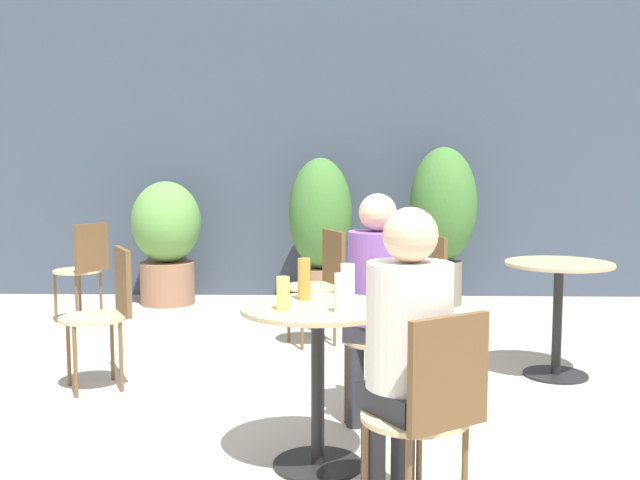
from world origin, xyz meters
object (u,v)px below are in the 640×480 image
object	(u,v)px
cafe_table_near	(318,350)
bistro_chair_2	(420,283)
beer_glass_3	(304,279)
bistro_chair_5	(322,276)
potted_plant_2	(443,214)
bistro_chair_4	(84,263)
potted_plant_1	(320,223)
beer_glass_1	(342,293)
bistro_chair_0	(431,403)
cafe_table_far	(558,294)
bistro_chair_3	(108,304)
potted_plant_0	(166,237)
seated_person_0	(407,338)
seated_person_1	(376,287)
beer_glass_2	(348,283)
bistro_chair_1	(387,322)
beer_glass_0	(283,293)

from	to	relation	value
cafe_table_near	bistro_chair_2	xyz separation A→B (m)	(0.66, 1.93, -0.03)
cafe_table_near	beer_glass_3	distance (m)	0.34
bistro_chair_5	potted_plant_2	world-z (taller)	potted_plant_2
bistro_chair_4	potted_plant_1	xyz separation A→B (m)	(1.96, 0.83, 0.26)
bistro_chair_2	beer_glass_1	size ratio (longest dim) A/B	5.02
bistro_chair_0	bistro_chair_4	distance (m)	4.33
cafe_table_far	bistro_chair_3	size ratio (longest dim) A/B	0.87
bistro_chair_2	potted_plant_0	size ratio (longest dim) A/B	0.72
seated_person_0	seated_person_1	world-z (taller)	seated_person_0
beer_glass_3	beer_glass_2	bearing A→B (deg)	-13.91
seated_person_0	potted_plant_2	world-z (taller)	potted_plant_2
cafe_table_far	bistro_chair_2	bearing A→B (deg)	149.19
seated_person_0	beer_glass_3	distance (m)	0.80
cafe_table_far	potted_plant_1	xyz separation A→B (m)	(-1.55, 2.31, 0.25)
beer_glass_1	potted_plant_1	xyz separation A→B (m)	(-0.18, 3.88, -0.04)
beer_glass_3	potted_plant_1	world-z (taller)	potted_plant_1
cafe_table_far	potted_plant_0	size ratio (longest dim) A/B	0.63
bistro_chair_2	beer_glass_3	bearing A→B (deg)	-51.29
bistro_chair_4	beer_glass_1	distance (m)	3.74
cafe_table_near	beer_glass_3	xyz separation A→B (m)	(-0.07, 0.16, 0.29)
seated_person_1	seated_person_0	bearing A→B (deg)	-60.02
bistro_chair_1	potted_plant_1	bearing A→B (deg)	124.86
cafe_table_far	bistro_chair_2	size ratio (longest dim) A/B	0.87
bistro_chair_1	beer_glass_3	bearing A→B (deg)	-101.10
beer_glass_2	potted_plant_2	xyz separation A→B (m)	(0.94, 3.68, 0.04)
bistro_chair_3	bistro_chair_0	bearing A→B (deg)	15.77
bistro_chair_0	bistro_chair_1	size ratio (longest dim) A/B	1.00
bistro_chair_3	beer_glass_2	size ratio (longest dim) A/B	4.84
bistro_chair_3	bistro_chair_5	bearing A→B (deg)	103.65
bistro_chair_1	seated_person_1	xyz separation A→B (m)	(-0.06, -0.13, 0.21)
bistro_chair_3	beer_glass_1	distance (m)	1.91
bistro_chair_0	beer_glass_1	distance (m)	0.67
bistro_chair_1	potted_plant_1	distance (m)	3.10
bistro_chair_0	bistro_chair_5	world-z (taller)	same
beer_glass_0	beer_glass_1	bearing A→B (deg)	-10.87
bistro_chair_1	bistro_chair_2	xyz separation A→B (m)	(0.31, 1.24, 0.00)
cafe_table_near	bistro_chair_0	xyz separation A→B (m)	(0.42, -0.65, -0.03)
potted_plant_2	seated_person_1	bearing A→B (deg)	-103.71
bistro_chair_2	seated_person_1	xyz separation A→B (m)	(-0.37, -1.37, 0.21)
beer_glass_0	bistro_chair_1	bearing A→B (deg)	57.38
bistro_chair_2	potted_plant_0	bearing A→B (deg)	-158.81
bistro_chair_1	beer_glass_3	size ratio (longest dim) A/B	4.38
bistro_chair_0	bistro_chair_4	world-z (taller)	same
bistro_chair_4	seated_person_1	xyz separation A→B (m)	(2.32, -2.36, 0.21)
cafe_table_far	beer_glass_0	size ratio (longest dim) A/B	5.04
bistro_chair_5	seated_person_0	xyz separation A→B (m)	(0.37, -2.79, 0.21)
bistro_chair_1	bistro_chair_5	distance (m)	1.62
cafe_table_near	bistro_chair_3	bearing A→B (deg)	138.42
seated_person_1	beer_glass_2	world-z (taller)	seated_person_1
bistro_chair_1	beer_glass_1	distance (m)	0.91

